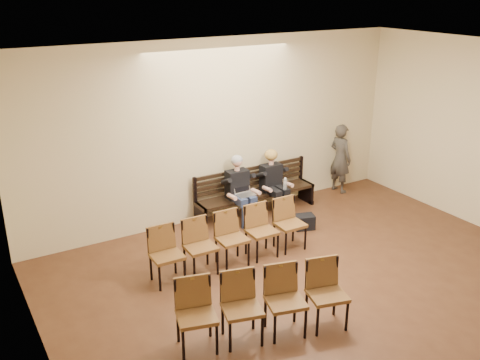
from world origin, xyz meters
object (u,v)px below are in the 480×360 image
object	(u,v)px
seated_man	(240,190)
bag	(304,222)
chair_row_back	(264,306)
water_bottle	(285,190)
chair_row_front	(232,239)
laptop	(246,196)
bench	(256,203)
passerby	(341,153)
seated_woman	(274,184)

from	to	relation	value
seated_man	bag	xyz separation A→B (m)	(0.86, -0.95, -0.50)
chair_row_back	water_bottle	bearing A→B (deg)	65.66
bag	seated_man	bearing A→B (deg)	132.08
water_bottle	chair_row_front	bearing A→B (deg)	-148.61
seated_man	chair_row_back	xyz separation A→B (m)	(-1.60, -3.32, -0.17)
water_bottle	bag	bearing A→B (deg)	-90.52
seated_man	chair_row_front	size ratio (longest dim) A/B	0.46
seated_man	chair_row_back	size ratio (longest dim) A/B	0.56
laptop	chair_row_front	bearing A→B (deg)	-120.01
bench	seated_man	xyz separation A→B (m)	(-0.46, -0.12, 0.42)
bag	chair_row_front	xyz separation A→B (m)	(-1.85, -0.47, 0.31)
bench	bag	size ratio (longest dim) A/B	6.91
laptop	water_bottle	world-z (taller)	laptop
chair_row_front	bag	bearing A→B (deg)	15.36
bag	passerby	size ratio (longest dim) A/B	0.21
bench	laptop	xyz separation A→B (m)	(-0.42, -0.29, 0.35)
passerby	chair_row_front	size ratio (longest dim) A/B	0.64
passerby	bench	bearing A→B (deg)	86.31
seated_man	chair_row_front	distance (m)	1.74
bag	passerby	world-z (taller)	passerby
bench	chair_row_front	xyz separation A→B (m)	(-1.45, -1.54, 0.23)
seated_woman	water_bottle	xyz separation A→B (m)	(0.07, -0.29, -0.03)
laptop	bag	distance (m)	1.22
bench	passerby	size ratio (longest dim) A/B	1.47
bench	chair_row_back	size ratio (longest dim) A/B	1.14
water_bottle	seated_woman	bearing A→B (deg)	104.38
seated_woman	chair_row_back	bearing A→B (deg)	-125.81
bench	chair_row_front	size ratio (longest dim) A/B	0.94
seated_woman	laptop	bearing A→B (deg)	-167.47
laptop	chair_row_front	world-z (taller)	chair_row_front
laptop	passerby	xyz separation A→B (m)	(2.68, 0.39, 0.31)
bench	water_bottle	bearing A→B (deg)	-45.14
water_bottle	chair_row_front	xyz separation A→B (m)	(-1.86, -1.13, -0.12)
chair_row_front	seated_man	bearing A→B (deg)	56.29
bag	passerby	distance (m)	2.32
passerby	water_bottle	bearing A→B (deg)	99.23
bench	seated_woman	bearing A→B (deg)	-19.75
seated_woman	water_bottle	size ratio (longest dim) A/B	4.85
seated_man	passerby	distance (m)	2.73
laptop	chair_row_back	size ratio (longest dim) A/B	0.15
chair_row_back	bench	bearing A→B (deg)	73.93
passerby	chair_row_back	bearing A→B (deg)	123.11
laptop	bag	size ratio (longest dim) A/B	0.94
seated_man	bag	world-z (taller)	seated_man
laptop	water_bottle	xyz separation A→B (m)	(0.83, -0.12, -0.00)
laptop	passerby	size ratio (longest dim) A/B	0.20
passerby	chair_row_front	distance (m)	4.08
bench	water_bottle	world-z (taller)	water_bottle
chair_row_front	chair_row_back	distance (m)	1.99
seated_man	chair_row_front	world-z (taller)	seated_man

